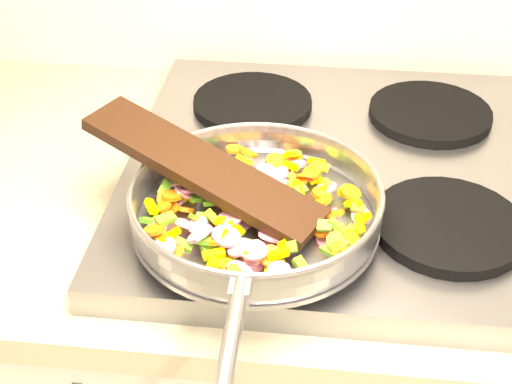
# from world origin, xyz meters

# --- Properties ---
(cooktop) EXTENTS (0.60, 0.60, 0.04)m
(cooktop) POSITION_xyz_m (-0.70, 1.67, 0.92)
(cooktop) COLOR #939399
(cooktop) RESTS_ON counter_top
(grate_fl) EXTENTS (0.19, 0.19, 0.02)m
(grate_fl) POSITION_xyz_m (-0.84, 1.52, 0.95)
(grate_fl) COLOR black
(grate_fl) RESTS_ON cooktop
(grate_fr) EXTENTS (0.19, 0.19, 0.02)m
(grate_fr) POSITION_xyz_m (-0.56, 1.52, 0.95)
(grate_fr) COLOR black
(grate_fr) RESTS_ON cooktop
(grate_bl) EXTENTS (0.19, 0.19, 0.02)m
(grate_bl) POSITION_xyz_m (-0.84, 1.81, 0.95)
(grate_bl) COLOR black
(grate_bl) RESTS_ON cooktop
(grate_br) EXTENTS (0.19, 0.19, 0.02)m
(grate_br) POSITION_xyz_m (-0.56, 1.81, 0.95)
(grate_br) COLOR black
(grate_br) RESTS_ON cooktop
(saute_pan) EXTENTS (0.34, 0.51, 0.05)m
(saute_pan) POSITION_xyz_m (-0.80, 1.49, 0.98)
(saute_pan) COLOR #9E9EA5
(saute_pan) RESTS_ON grate_fl
(vegetable_heap) EXTENTS (0.28, 0.28, 0.05)m
(vegetable_heap) POSITION_xyz_m (-0.80, 1.49, 0.98)
(vegetable_heap) COLOR orange
(vegetable_heap) RESTS_ON saute_pan
(wooden_spatula) EXTENTS (0.33, 0.21, 0.07)m
(wooden_spatula) POSITION_xyz_m (-0.87, 1.53, 1.01)
(wooden_spatula) COLOR black
(wooden_spatula) RESTS_ON saute_pan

